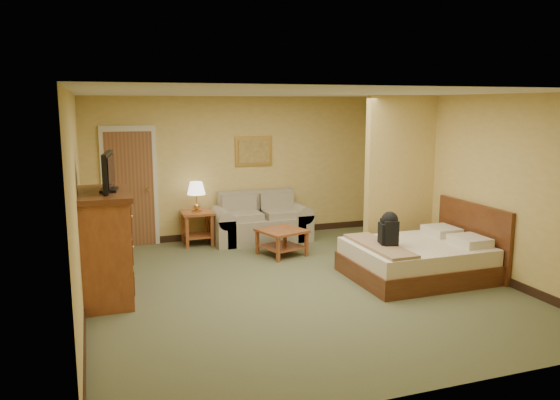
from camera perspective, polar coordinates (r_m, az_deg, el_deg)
name	(u,v)px	position (r m, az deg, el deg)	size (l,w,h in m)	color
floor	(296,285)	(7.59, 1.69, -8.92)	(6.00, 6.00, 0.00)	#555939
ceiling	(297,93)	(7.18, 1.80, 11.10)	(6.00, 6.00, 0.00)	white
back_wall	(238,168)	(10.11, -4.40, 3.38)	(5.50, 0.02, 2.60)	tan
left_wall	(77,205)	(6.80, -20.42, -0.46)	(0.02, 6.00, 2.60)	tan
right_wall	(468,183)	(8.65, 19.02, 1.74)	(0.02, 6.00, 2.60)	tan
partition	(400,177)	(9.05, 12.41, 2.40)	(1.20, 0.15, 2.60)	tan
door	(130,188)	(9.79, -15.41, 1.25)	(0.94, 0.16, 2.10)	beige
baseboard	(239,233)	(10.31, -4.29, -3.49)	(5.50, 0.02, 0.12)	black
loveseat	(261,225)	(9.95, -2.04, -2.61)	(1.76, 0.82, 0.89)	gray
side_table	(197,223)	(9.73, -8.66, -2.37)	(0.55, 0.55, 0.60)	brown
table_lamp	(196,189)	(9.62, -8.75, 1.14)	(0.32, 0.32, 0.52)	#B88743
coffee_table	(282,237)	(8.97, 0.18, -3.87)	(0.85, 0.85, 0.43)	brown
wall_picture	(254,151)	(10.13, -2.76, 5.12)	(0.71, 0.04, 0.55)	#B78E3F
dresser	(104,245)	(7.26, -17.92, -4.52)	(0.68, 1.30, 1.39)	brown
tv	(108,173)	(7.10, -17.51, 2.72)	(0.24, 0.79, 0.49)	black
bed	(420,258)	(8.13, 14.47, -5.89)	(1.92, 1.59, 1.03)	#4E2512
backpack	(389,228)	(7.70, 11.37, -2.93)	(0.26, 0.33, 0.50)	black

